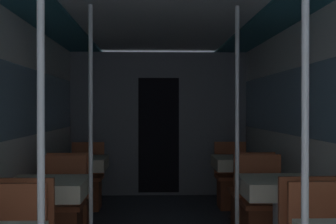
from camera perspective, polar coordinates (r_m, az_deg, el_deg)
name	(u,v)px	position (r m, az deg, el deg)	size (l,w,h in m)	color
wall_left	(8,130)	(4.48, -18.95, -2.12)	(0.05, 8.23, 2.26)	silver
wall_right	(316,130)	(4.54, 17.57, -2.07)	(0.05, 8.23, 2.26)	silver
ceiling_panel	(164,7)	(4.38, -0.55, 12.67)	(2.83, 8.23, 0.07)	silver
bulkhead_far	(159,124)	(7.40, -1.15, -1.46)	(2.77, 0.09, 2.26)	slate
support_pole_left_0	(41,161)	(2.29, -15.23, -5.73)	(0.04, 0.04, 2.26)	silver
dining_table_left_1	(47,194)	(4.17, -14.55, -9.60)	(0.67, 0.67, 0.76)	#4C4C51
chair_left_far_1	(61,220)	(4.81, -12.95, -12.67)	(0.45, 0.45, 0.90)	brown
support_pole_left_1	(91,137)	(4.04, -9.40, -3.02)	(0.04, 0.04, 2.26)	silver
dining_table_left_2	(79,167)	(5.91, -10.74, -6.61)	(0.67, 0.67, 0.76)	#4C4C51
chair_left_near_2	(71,207)	(5.38, -11.73, -11.26)	(0.45, 0.45, 0.90)	brown
chair_left_far_2	(86,188)	(6.55, -9.93, -9.15)	(0.45, 0.45, 0.90)	brown
support_pole_right_0	(305,160)	(2.35, 16.36, -5.58)	(0.04, 0.04, 2.26)	silver
dining_table_right_1	(280,192)	(4.22, 13.47, -9.48)	(0.67, 0.67, 0.76)	#4C4C51
chair_right_far_1	(263,218)	(4.86, 11.53, -12.54)	(0.45, 0.45, 0.90)	brown
support_pole_right_1	(237,137)	(4.08, 8.42, -2.99)	(0.04, 0.04, 2.26)	silver
dining_table_right_2	(241,166)	(5.94, 8.84, -6.56)	(0.67, 0.67, 0.76)	#4C4C51
chair_right_near_2	(251,206)	(5.42, 10.05, -11.17)	(0.45, 0.45, 0.90)	brown
chair_right_far_2	(232,187)	(6.58, 7.84, -9.10)	(0.45, 0.45, 0.90)	brown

